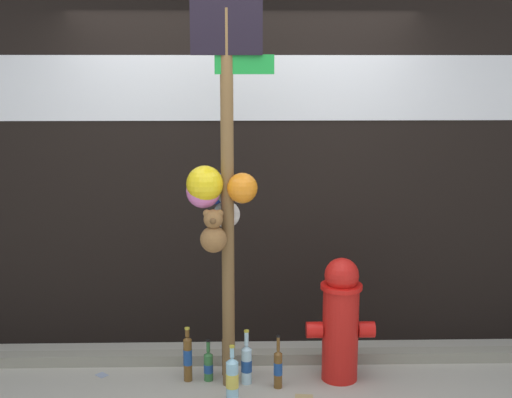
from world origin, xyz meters
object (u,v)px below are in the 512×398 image
fire_hydrant (341,319)px  bottle_3 (226,354)px  bottle_2 (232,379)px  bottle_5 (208,365)px  bottle_0 (247,363)px  bottle_1 (188,357)px  memorial_post (218,174)px  bottle_4 (278,368)px

fire_hydrant → bottle_3: 0.83m
bottle_2 → bottle_5: (-0.17, 0.32, -0.05)m
bottle_5 → bottle_0: bearing=-10.7°
bottle_3 → bottle_5: bottle_3 is taller
fire_hydrant → bottle_5: fire_hydrant is taller
bottle_0 → bottle_1: bearing=173.2°
fire_hydrant → bottle_1: bearing=-179.8°
fire_hydrant → bottle_2: 0.84m
memorial_post → bottle_2: (0.09, -0.28, -1.27)m
bottle_1 → bottle_4: size_ratio=1.03×
bottle_0 → memorial_post: bearing=176.0°
fire_hydrant → bottle_0: 0.70m
bottle_0 → bottle_3: 0.19m
bottle_4 → fire_hydrant: bearing=15.9°
bottle_4 → bottle_5: (-0.47, 0.12, -0.03)m
bottle_2 → bottle_3: 0.40m
memorial_post → bottle_3: 1.28m
bottle_0 → bottle_5: 0.27m
fire_hydrant → bottle_4: fire_hydrant is taller
memorial_post → bottle_0: 1.30m
bottle_5 → bottle_4: bearing=-14.5°
bottle_0 → bottle_2: size_ratio=0.98×
memorial_post → bottle_1: size_ratio=6.64×
bottle_4 → bottle_5: 0.48m
memorial_post → bottle_2: bearing=-73.1°
bottle_0 → bottle_1: 0.40m
memorial_post → bottle_5: size_ratio=8.69×
bottle_4 → bottle_5: bearing=165.5°
bottle_1 → bottle_4: bottle_1 is taller
fire_hydrant → bottle_5: bearing=-179.9°
memorial_post → fire_hydrant: (0.82, 0.04, -1.00)m
fire_hydrant → bottle_5: size_ratio=2.93×
bottle_2 → bottle_5: 0.36m
bottle_3 → bottle_4: 0.40m
memorial_post → bottle_4: 1.35m
bottle_2 → bottle_3: size_ratio=1.09×
memorial_post → bottle_0: memorial_post is taller
memorial_post → bottle_5: memorial_post is taller
fire_hydrant → bottle_3: bearing=174.0°
bottle_5 → memorial_post: bearing=-24.4°
bottle_1 → bottle_2: 0.44m
bottle_2 → bottle_4: bearing=32.8°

